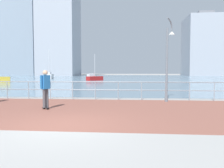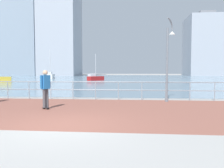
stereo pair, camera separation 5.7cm
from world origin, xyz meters
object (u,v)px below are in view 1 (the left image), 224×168
skateboarder (45,86)px  sailboat_red (49,76)px  lamppost (168,56)px  sailboat_ivory (94,78)px

skateboarder → sailboat_red: size_ratio=0.26×
lamppost → skateboarder: lamppost is taller
lamppost → sailboat_ivory: 30.92m
skateboarder → sailboat_ivory: (-3.16, 32.69, -0.59)m
lamppost → sailboat_ivory: (-9.11, 29.47, -2.13)m
lamppost → sailboat_red: sailboat_red is taller
sailboat_ivory → skateboarder: bearing=-84.5°
sailboat_red → lamppost: bearing=-60.9°
lamppost → sailboat_red: size_ratio=0.68×
sailboat_red → sailboat_ivory: 15.26m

